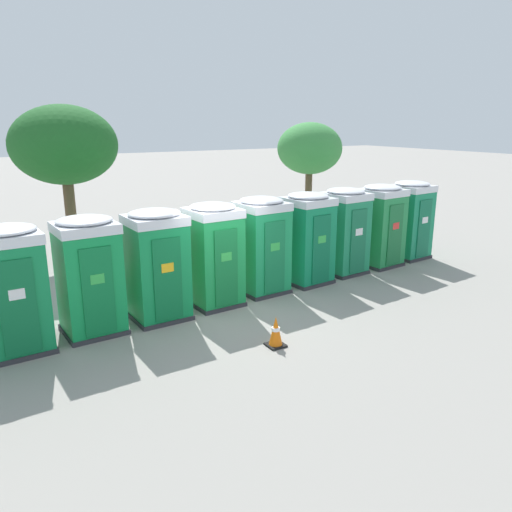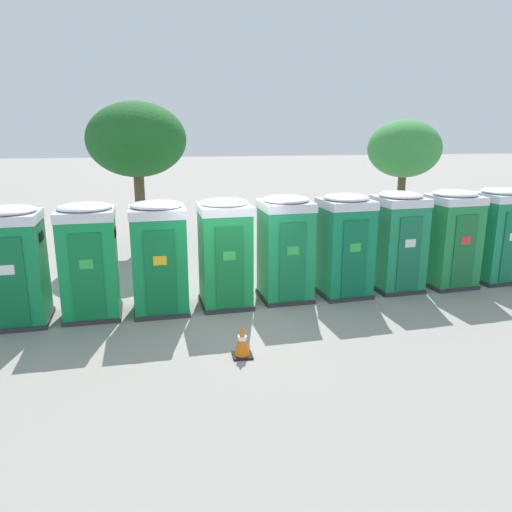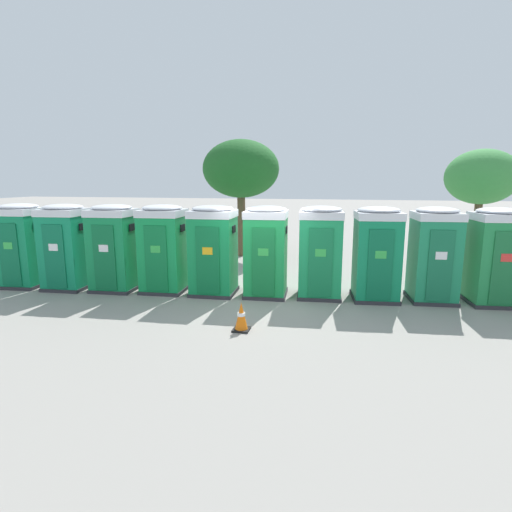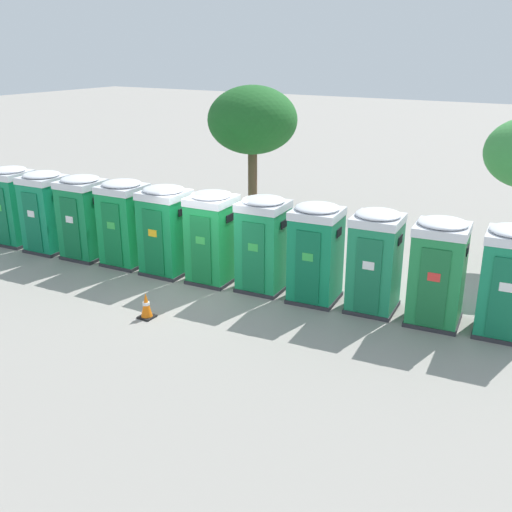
# 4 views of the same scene
# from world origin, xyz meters

# --- Properties ---
(ground_plane) EXTENTS (120.00, 120.00, 0.00)m
(ground_plane) POSITION_xyz_m (0.00, 0.00, 0.00)
(ground_plane) COLOR gray
(portapotty_0) EXTENTS (1.27, 1.30, 2.54)m
(portapotty_0) POSITION_xyz_m (-7.52, -0.11, 1.28)
(portapotty_0) COLOR #2D2D33
(portapotty_0) RESTS_ON ground
(portapotty_1) EXTENTS (1.28, 1.27, 2.54)m
(portapotty_1) POSITION_xyz_m (-6.02, -0.07, 1.28)
(portapotty_1) COLOR #2D2D33
(portapotty_1) RESTS_ON ground
(portapotty_2) EXTENTS (1.30, 1.27, 2.54)m
(portapotty_2) POSITION_xyz_m (-4.52, 0.09, 1.28)
(portapotty_2) COLOR #2D2D33
(portapotty_2) RESTS_ON ground
(portapotty_3) EXTENTS (1.29, 1.26, 2.54)m
(portapotty_3) POSITION_xyz_m (-3.03, 0.26, 1.28)
(portapotty_3) COLOR #2D2D33
(portapotty_3) RESTS_ON ground
(portapotty_4) EXTENTS (1.29, 1.25, 2.54)m
(portapotty_4) POSITION_xyz_m (-1.53, 0.30, 1.28)
(portapotty_4) COLOR #2D2D33
(portapotty_4) RESTS_ON ground
(portapotty_5) EXTENTS (1.23, 1.27, 2.54)m
(portapotty_5) POSITION_xyz_m (-0.04, 0.44, 1.28)
(portapotty_5) COLOR #2D2D33
(portapotty_5) RESTS_ON ground
(portapotty_6) EXTENTS (1.28, 1.28, 2.54)m
(portapotty_6) POSITION_xyz_m (1.45, 0.66, 1.28)
(portapotty_6) COLOR #2D2D33
(portapotty_6) RESTS_ON ground
(portapotty_7) EXTENTS (1.31, 1.31, 2.54)m
(portapotty_7) POSITION_xyz_m (2.95, 0.71, 1.28)
(portapotty_7) COLOR #2D2D33
(portapotty_7) RESTS_ON ground
(portapotty_8) EXTENTS (1.26, 1.29, 2.54)m
(portapotty_8) POSITION_xyz_m (4.44, 0.90, 1.28)
(portapotty_8) COLOR #2D2D33
(portapotty_8) RESTS_ON ground
(portapotty_9) EXTENTS (1.33, 1.31, 2.54)m
(portapotty_9) POSITION_xyz_m (5.94, 0.95, 1.28)
(portapotty_9) COLOR #2D2D33
(portapotty_9) RESTS_ON ground
(street_tree_0) EXTENTS (2.56, 2.56, 4.36)m
(street_tree_0) POSITION_xyz_m (6.98, 6.10, 3.32)
(street_tree_0) COLOR brown
(street_tree_0) RESTS_ON ground
(street_tree_1) EXTENTS (3.20, 3.20, 4.90)m
(street_tree_1) POSITION_xyz_m (-2.22, 6.21, 3.67)
(street_tree_1) COLOR brown
(street_tree_1) RESTS_ON ground
(traffic_cone) EXTENTS (0.36, 0.36, 0.64)m
(traffic_cone) POSITION_xyz_m (-0.04, -2.35, 0.31)
(traffic_cone) COLOR black
(traffic_cone) RESTS_ON ground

